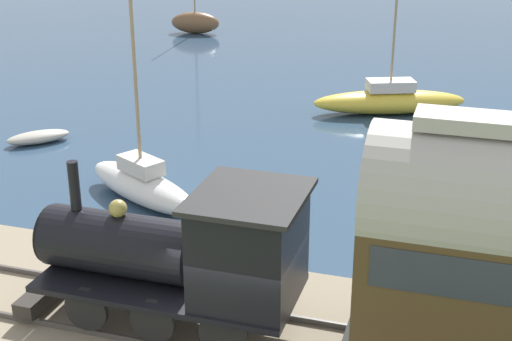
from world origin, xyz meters
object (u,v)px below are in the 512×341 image
at_px(steam_locomotive, 189,250).
at_px(sailboat_white, 142,184).
at_px(rowboat_off_pier, 510,191).
at_px(sailboat_yellow, 390,100).
at_px(rowboat_mid_harbor, 38,137).
at_px(sailboat_brown, 195,22).

height_order(steam_locomotive, sailboat_white, sailboat_white).
bearing_deg(sailboat_white, rowboat_off_pier, -42.07).
xyz_separation_m(steam_locomotive, sailboat_white, (6.40, 4.22, -1.67)).
distance_m(sailboat_yellow, rowboat_mid_harbor, 14.12).
relative_size(steam_locomotive, rowboat_off_pier, 2.62).
relative_size(steam_locomotive, sailboat_brown, 0.74).
height_order(sailboat_white, sailboat_brown, sailboat_brown).
bearing_deg(rowboat_mid_harbor, steam_locomotive, 178.28).
relative_size(sailboat_yellow, rowboat_mid_harbor, 3.54).
distance_m(sailboat_white, rowboat_off_pier, 11.11).
distance_m(sailboat_brown, rowboat_mid_harbor, 22.30).
xyz_separation_m(rowboat_mid_harbor, rowboat_off_pier, (-0.03, -16.51, -0.03)).
height_order(sailboat_white, sailboat_yellow, sailboat_yellow).
relative_size(sailboat_brown, rowboat_mid_harbor, 3.35).
bearing_deg(rowboat_mid_harbor, sailboat_brown, -40.14).
relative_size(sailboat_yellow, rowboat_off_pier, 3.75).
height_order(steam_locomotive, rowboat_off_pier, steam_locomotive).
relative_size(sailboat_brown, rowboat_off_pier, 3.54).
bearing_deg(sailboat_yellow, sailboat_white, 131.00).
relative_size(steam_locomotive, sailboat_yellow, 0.70).
bearing_deg(sailboat_white, sailboat_yellow, 1.61).
height_order(sailboat_yellow, rowboat_mid_harbor, sailboat_yellow).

